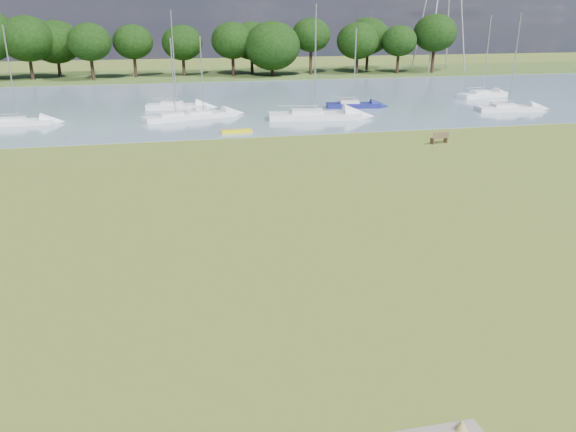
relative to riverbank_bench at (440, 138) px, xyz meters
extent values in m
plane|color=olive|center=(-15.83, -16.68, -0.45)|extent=(220.00, 220.00, 0.00)
cube|color=gray|center=(-15.83, 25.32, -0.45)|extent=(220.00, 40.00, 0.10)
cube|color=#4C6626|center=(-15.83, 55.32, -0.45)|extent=(220.00, 20.00, 0.40)
cube|color=brown|center=(-0.63, -0.05, -0.23)|extent=(0.16, 0.44, 0.45)
cube|color=brown|center=(0.61, 0.18, -0.23)|extent=(0.16, 0.44, 0.45)
cube|color=brown|center=(-0.01, 0.06, 0.00)|extent=(1.51, 0.70, 0.05)
cube|color=brown|center=(0.02, -0.13, 0.23)|extent=(1.44, 0.31, 0.44)
cube|color=yellow|center=(-14.75, 7.32, -0.27)|extent=(2.62, 0.73, 0.26)
cylinder|color=black|center=(-38.83, 51.32, 1.43)|extent=(0.44, 0.44, 3.36)
ellipsoid|color=black|center=(-38.83, 51.32, 5.54)|extent=(6.17, 6.17, 5.24)
cylinder|color=black|center=(-31.83, 51.32, 1.56)|extent=(0.44, 0.44, 3.62)
ellipsoid|color=black|center=(-31.83, 51.32, 5.98)|extent=(7.05, 7.05, 5.99)
cylinder|color=black|center=(-24.83, 51.32, 1.18)|extent=(0.44, 0.44, 2.86)
ellipsoid|color=black|center=(-24.83, 51.32, 4.67)|extent=(7.93, 7.93, 6.74)
cylinder|color=black|center=(-17.83, 51.32, 1.30)|extent=(0.44, 0.44, 3.11)
ellipsoid|color=black|center=(-17.83, 51.32, 5.10)|extent=(6.17, 6.17, 5.24)
cylinder|color=black|center=(-10.83, 51.32, 1.43)|extent=(0.44, 0.44, 3.36)
ellipsoid|color=black|center=(-10.83, 51.32, 5.54)|extent=(7.05, 7.05, 5.99)
cylinder|color=black|center=(-3.83, 51.32, 1.56)|extent=(0.44, 0.44, 3.62)
ellipsoid|color=black|center=(-3.83, 51.32, 5.98)|extent=(7.93, 7.93, 6.74)
cylinder|color=black|center=(3.17, 51.32, 1.18)|extent=(0.44, 0.44, 2.86)
ellipsoid|color=black|center=(3.17, 51.32, 4.67)|extent=(6.17, 6.17, 5.24)
cylinder|color=black|center=(10.17, 51.32, 1.30)|extent=(0.44, 0.44, 3.11)
ellipsoid|color=black|center=(10.17, 51.32, 5.10)|extent=(7.05, 7.05, 5.99)
cylinder|color=black|center=(17.17, 51.32, 1.43)|extent=(0.44, 0.44, 3.36)
ellipsoid|color=black|center=(17.17, 51.32, 5.54)|extent=(7.93, 7.93, 6.74)
cylinder|color=black|center=(24.17, 51.32, 1.56)|extent=(0.44, 0.44, 3.62)
ellipsoid|color=black|center=(24.17, 51.32, 5.98)|extent=(6.17, 6.17, 5.24)
cube|color=white|center=(13.95, 12.49, -0.06)|extent=(6.75, 2.50, 0.68)
cube|color=white|center=(13.42, 12.54, 0.35)|extent=(2.44, 1.68, 0.43)
cylinder|color=#A5A8AD|center=(13.95, 12.49, 4.61)|extent=(0.12, 0.12, 9.06)
cube|color=navy|center=(-0.89, 17.95, -0.05)|extent=(5.82, 2.44, 0.69)
cube|color=white|center=(-1.34, 18.02, 0.37)|extent=(2.15, 1.54, 0.45)
cylinder|color=#A5A8AD|center=(-0.89, 17.95, 3.86)|extent=(0.12, 0.12, 7.54)
cube|color=white|center=(-33.43, 15.23, -0.09)|extent=(5.99, 1.79, 0.61)
cube|color=white|center=(-33.90, 15.24, 0.28)|extent=(2.11, 1.35, 0.39)
cylinder|color=#A5A8AD|center=(-33.43, 15.23, 4.07)|extent=(0.11, 0.11, 8.06)
cube|color=white|center=(-6.69, 12.30, -0.01)|extent=(8.84, 3.57, 0.79)
cube|color=white|center=(-7.37, 12.40, 0.47)|extent=(3.24, 2.29, 0.51)
cylinder|color=#A5A8AD|center=(-6.69, 12.30, 4.99)|extent=(0.14, 0.14, 9.65)
cube|color=white|center=(16.68, 22.18, -0.02)|extent=(6.69, 3.30, 0.76)
cube|color=white|center=(16.18, 22.06, 0.44)|extent=(2.53, 1.92, 0.49)
cylinder|color=#A5A8AD|center=(16.68, 22.18, 4.51)|extent=(0.13, 0.13, 8.74)
cube|color=white|center=(-19.21, 21.22, -0.06)|extent=(6.52, 2.86, 0.68)
cube|color=white|center=(-19.70, 21.31, 0.35)|extent=(2.42, 1.76, 0.44)
cylinder|color=#A5A8AD|center=(-19.21, 21.22, 4.72)|extent=(0.12, 0.12, 9.28)
cube|color=white|center=(-19.55, 14.47, -0.06)|extent=(6.30, 3.75, 0.68)
cube|color=white|center=(-20.00, 14.30, 0.36)|extent=(2.47, 2.01, 0.44)
cylinder|color=#A5A8AD|center=(-19.55, 14.47, 3.53)|extent=(0.12, 0.12, 6.88)
cube|color=white|center=(-16.86, 15.34, -0.09)|extent=(6.46, 3.32, 0.62)
cube|color=white|center=(-17.34, 15.21, 0.28)|extent=(2.46, 1.89, 0.40)
cylinder|color=#A5A8AD|center=(-16.86, 15.34, 3.55)|extent=(0.11, 0.11, 7.02)
camera|label=1|loc=(-20.58, -39.04, 8.95)|focal=35.00mm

